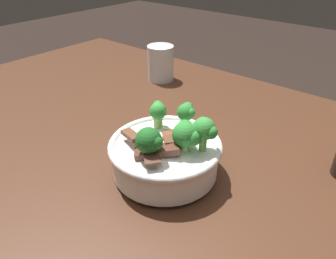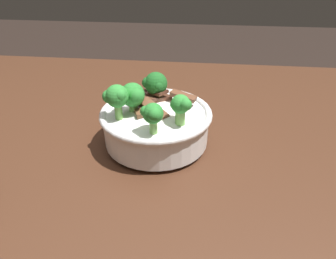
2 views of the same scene
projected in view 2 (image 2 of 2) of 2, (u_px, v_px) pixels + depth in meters
name	position (u px, v px, depth m)	size (l,w,h in m)	color
dining_table	(178.00, 195.00, 0.59)	(1.56, 1.00, 0.83)	#472819
rice_bowl	(155.00, 121.00, 0.54)	(0.20, 0.20, 0.13)	white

